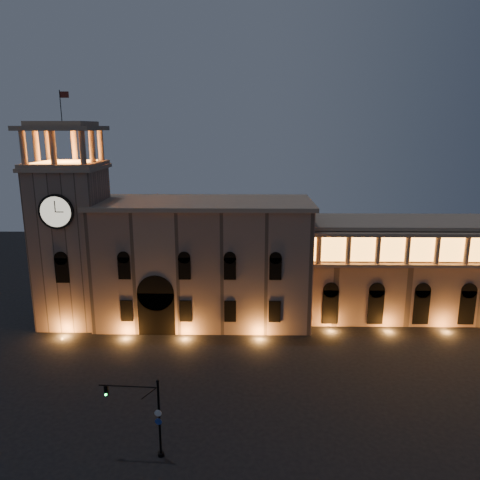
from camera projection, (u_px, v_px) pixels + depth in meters
The scene contains 5 objects.
ground at pixel (206, 402), 48.31m from camera, with size 160.00×160.00×0.00m, color black.
government_building at pixel (203, 261), 67.58m from camera, with size 30.80×12.80×17.60m.
clock_tower at pixel (72, 237), 66.02m from camera, with size 9.80×9.80×32.40m.
colonnade_wing at pixel (433, 268), 69.40m from camera, with size 40.60×11.50×14.50m.
traffic_light at pixel (149, 416), 39.60m from camera, with size 5.33×0.73×7.31m.
Camera 1 is at (4.14, -42.94, 27.69)m, focal length 35.00 mm.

